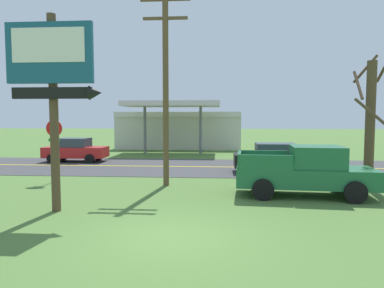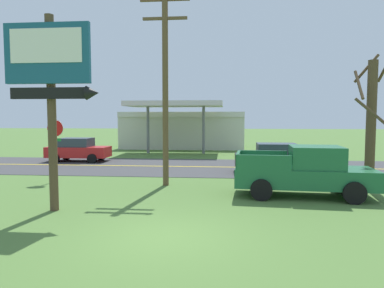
{
  "view_description": "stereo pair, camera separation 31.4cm",
  "coord_description": "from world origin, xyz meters",
  "views": [
    {
      "loc": [
        1.26,
        -8.77,
        3.05
      ],
      "look_at": [
        0.0,
        8.0,
        1.8
      ],
      "focal_mm": 33.23,
      "sensor_mm": 36.0,
      "label": 1
    },
    {
      "loc": [
        1.58,
        -8.74,
        3.05
      ],
      "look_at": [
        0.0,
        8.0,
        1.8
      ],
      "focal_mm": 33.23,
      "sensor_mm": 36.0,
      "label": 2
    }
  ],
  "objects": [
    {
      "name": "pickup_green_parked_on_lawn",
      "position": [
        4.65,
        5.18,
        0.96
      ],
      "size": [
        5.33,
        2.54,
        1.96
      ],
      "color": "#1E6038",
      "rests_on": "ground"
    },
    {
      "name": "stop_sign",
      "position": [
        -6.46,
        7.4,
        2.03
      ],
      "size": [
        0.8,
        0.08,
        2.95
      ],
      "color": "slate",
      "rests_on": "ground"
    },
    {
      "name": "car_black_mid_lane",
      "position": [
        4.27,
        11.0,
        0.83
      ],
      "size": [
        4.2,
        2.0,
        1.64
      ],
      "color": "black",
      "rests_on": "ground"
    },
    {
      "name": "car_red_near_lane",
      "position": [
        -8.63,
        15.0,
        0.83
      ],
      "size": [
        4.2,
        2.0,
        1.64
      ],
      "color": "red",
      "rests_on": "ground"
    },
    {
      "name": "bare_tree",
      "position": [
        7.73,
        6.99,
        2.89
      ],
      "size": [
        1.53,
        1.58,
        5.81
      ],
      "color": "brown",
      "rests_on": "ground"
    },
    {
      "name": "road_centre_line",
      "position": [
        0.0,
        13.0,
        0.02
      ],
      "size": [
        126.0,
        0.2,
        0.01
      ],
      "primitive_type": "cube",
      "color": "gold",
      "rests_on": "road_asphalt"
    },
    {
      "name": "utility_pole",
      "position": [
        -1.09,
        6.94,
        4.67
      ],
      "size": [
        2.18,
        0.26,
        8.68
      ],
      "color": "brown",
      "rests_on": "ground"
    },
    {
      "name": "gas_station",
      "position": [
        -2.67,
        27.0,
        1.94
      ],
      "size": [
        12.0,
        11.5,
        4.4
      ],
      "color": "beige",
      "rests_on": "ground"
    },
    {
      "name": "ground_plane",
      "position": [
        0.0,
        0.0,
        0.0
      ],
      "size": [
        180.0,
        180.0,
        0.0
      ],
      "primitive_type": "plane",
      "color": "#4C7033"
    },
    {
      "name": "road_asphalt",
      "position": [
        0.0,
        13.0,
        0.01
      ],
      "size": [
        140.0,
        8.0,
        0.02
      ],
      "primitive_type": "cube",
      "color": "#3D3D3F",
      "rests_on": "ground"
    },
    {
      "name": "motel_sign",
      "position": [
        -3.95,
        2.17,
        4.34
      ],
      "size": [
        3.03,
        0.54,
        6.31
      ],
      "color": "brown",
      "rests_on": "ground"
    }
  ]
}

